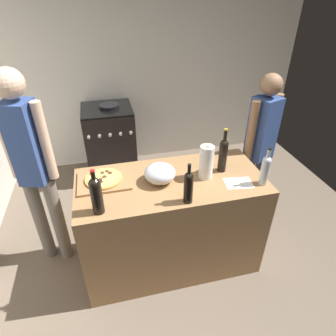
{
  "coord_description": "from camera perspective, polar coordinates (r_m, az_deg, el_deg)",
  "views": [
    {
      "loc": [
        -0.6,
        -1.01,
        2.2
      ],
      "look_at": [
        -0.14,
        0.88,
        0.95
      ],
      "focal_mm": 30.76,
      "sensor_mm": 36.0,
      "label": 1
    }
  ],
  "objects": [
    {
      "name": "person_in_red",
      "position": [
        2.87,
        17.64,
        4.19
      ],
      "size": [
        0.36,
        0.26,
        1.58
      ],
      "color": "#383D4C",
      "rests_on": "ground_plane"
    },
    {
      "name": "wine_bottle_green",
      "position": [
        1.92,
        -14.04,
        -5.01
      ],
      "size": [
        0.08,
        0.08,
        0.33
      ],
      "color": "black",
      "rests_on": "counter"
    },
    {
      "name": "stove",
      "position": [
        3.83,
        -11.34,
        5.15
      ],
      "size": [
        0.61,
        0.61,
        0.97
      ],
      "color": "black",
      "rests_on": "ground_plane"
    },
    {
      "name": "wine_bottle_dark",
      "position": [
        1.97,
        4.08,
        -3.56
      ],
      "size": [
        0.07,
        0.07,
        0.31
      ],
      "color": "black",
      "rests_on": "counter"
    },
    {
      "name": "cutting_board",
      "position": [
        2.28,
        -12.56,
        -2.47
      ],
      "size": [
        0.4,
        0.32,
        0.02
      ],
      "primitive_type": "cube",
      "color": "#9E7247",
      "rests_on": "counter"
    },
    {
      "name": "person_in_stripes",
      "position": [
        2.46,
        -25.21,
        0.56
      ],
      "size": [
        0.35,
        0.25,
        1.75
      ],
      "color": "slate",
      "rests_on": "ground_plane"
    },
    {
      "name": "recipe_sheet",
      "position": [
        2.28,
        13.79,
        -2.92
      ],
      "size": [
        0.23,
        0.18,
        0.0
      ],
      "primitive_type": "cube",
      "rotation": [
        0.0,
        0.0,
        -0.15
      ],
      "color": "white",
      "rests_on": "counter"
    },
    {
      "name": "paper_towel_roll",
      "position": [
        2.23,
        7.6,
        1.15
      ],
      "size": [
        0.11,
        0.11,
        0.28
      ],
      "color": "white",
      "rests_on": "counter"
    },
    {
      "name": "pizza",
      "position": [
        2.27,
        -12.62,
        -2.03
      ],
      "size": [
        0.29,
        0.29,
        0.03
      ],
      "color": "tan",
      "rests_on": "cutting_board"
    },
    {
      "name": "kitchen_wall_rear",
      "position": [
        3.96,
        -4.88,
        19.52
      ],
      "size": [
        4.24,
        0.1,
        2.6
      ],
      "primitive_type": "cube",
      "color": "silver",
      "rests_on": "ground_plane"
    },
    {
      "name": "wine_bottle_amber",
      "position": [
        2.33,
        10.86,
        2.78
      ],
      "size": [
        0.07,
        0.07,
        0.37
      ],
      "color": "black",
      "rests_on": "counter"
    },
    {
      "name": "wine_bottle_clear",
      "position": [
        2.26,
        18.73,
        -0.13
      ],
      "size": [
        0.07,
        0.07,
        0.31
      ],
      "color": "silver",
      "rests_on": "counter"
    },
    {
      "name": "counter",
      "position": [
        2.54,
        0.54,
        -10.75
      ],
      "size": [
        1.48,
        0.69,
        0.9
      ],
      "primitive_type": "cube",
      "color": "#9E7247",
      "rests_on": "ground_plane"
    },
    {
      "name": "ground_plane",
      "position": [
        3.31,
        0.34,
        -9.19
      ],
      "size": [
        4.24,
        3.35,
        0.02
      ],
      "primitive_type": "cube",
      "color": "#6B5B4C"
    },
    {
      "name": "mixing_bowl",
      "position": [
        2.2,
        -1.62,
        -1.05
      ],
      "size": [
        0.24,
        0.24,
        0.15
      ],
      "color": "#B2B2B7",
      "rests_on": "counter"
    }
  ]
}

